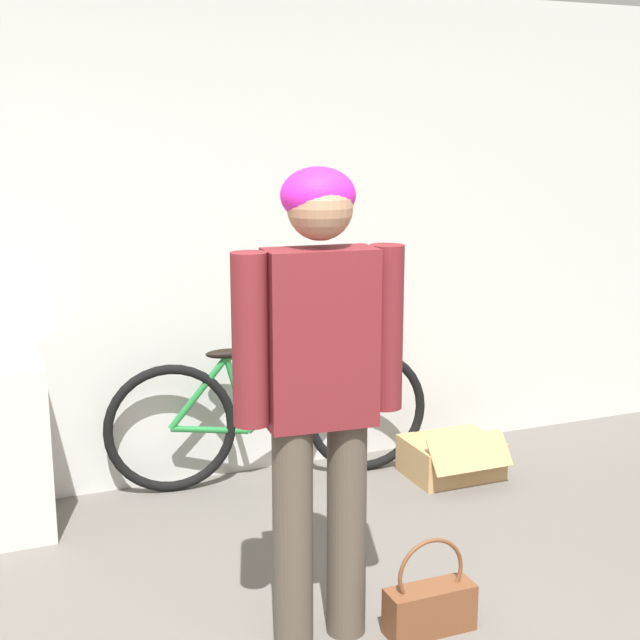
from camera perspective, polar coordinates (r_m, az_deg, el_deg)
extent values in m
cube|color=silver|center=(4.68, -10.04, 4.88)|extent=(8.00, 0.06, 2.60)
cube|color=white|center=(5.00, -3.36, -5.66)|extent=(0.08, 0.01, 0.12)
cylinder|color=#4C4238|center=(3.33, -1.75, -13.77)|extent=(0.15, 0.15, 0.84)
cylinder|color=#4C4238|center=(3.40, 1.71, -13.18)|extent=(0.15, 0.15, 0.84)
cube|color=maroon|center=(3.12, 0.00, -1.17)|extent=(0.40, 0.21, 0.63)
cylinder|color=maroon|center=(3.03, -4.50, -1.30)|extent=(0.13, 0.13, 0.60)
cylinder|color=maroon|center=(3.22, 4.24, -0.49)|extent=(0.13, 0.13, 0.60)
sphere|color=#A37556|center=(3.05, 0.00, 7.23)|extent=(0.23, 0.23, 0.23)
ellipsoid|color=#D11EAD|center=(3.06, -0.12, 8.00)|extent=(0.26, 0.24, 0.19)
torus|color=black|center=(4.74, -9.53, -6.87)|extent=(0.69, 0.13, 0.69)
torus|color=black|center=(4.96, 2.98, -5.85)|extent=(0.69, 0.13, 0.69)
cylinder|color=#237A38|center=(4.77, -7.06, -6.99)|extent=(0.41, 0.08, 0.09)
cylinder|color=#237A38|center=(4.70, -7.78, -4.65)|extent=(0.33, 0.07, 0.38)
cylinder|color=#237A38|center=(4.74, -5.31, -4.77)|extent=(0.14, 0.05, 0.42)
cylinder|color=#237A38|center=(4.81, -1.51, -4.59)|extent=(0.56, 0.10, 0.43)
cylinder|color=#237A38|center=(4.74, -2.16, -2.23)|extent=(0.65, 0.11, 0.05)
cylinder|color=#237A38|center=(4.89, 2.29, -3.98)|extent=(0.16, 0.05, 0.36)
cylinder|color=#237A38|center=(4.82, 1.80, -1.71)|extent=(0.07, 0.04, 0.08)
cylinder|color=#237A38|center=(4.82, 2.03, -1.35)|extent=(0.08, 0.46, 0.02)
ellipsoid|color=black|center=(4.67, -6.02, -2.15)|extent=(0.23, 0.10, 0.05)
cube|color=brown|center=(3.58, 7.04, -17.90)|extent=(0.35, 0.13, 0.18)
torus|color=brown|center=(3.50, 7.11, -15.74)|extent=(0.28, 0.02, 0.28)
cube|color=tan|center=(5.02, 8.37, -8.67)|extent=(0.49, 0.38, 0.21)
cube|color=tan|center=(4.83, 9.58, -8.37)|extent=(0.46, 0.14, 0.17)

